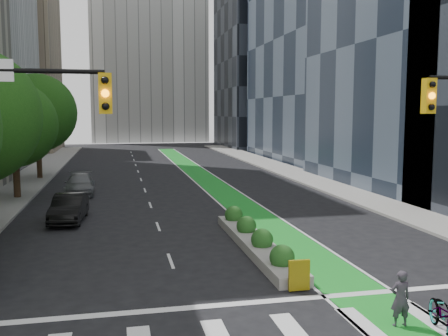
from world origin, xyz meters
name	(u,v)px	position (x,y,z in m)	size (l,w,h in m)	color
ground	(281,317)	(0.00, 0.00, 0.00)	(160.00, 160.00, 0.00)	black
sidewalk_left	(14,191)	(-11.80, 25.00, 0.07)	(3.60, 90.00, 0.15)	gray
sidewalk_right	(320,182)	(11.80, 25.00, 0.07)	(3.60, 90.00, 0.15)	gray
bike_lane_paint	(204,178)	(3.00, 30.00, 0.01)	(2.20, 70.00, 0.01)	#1A9026
building_tan_far	(6,62)	(-20.00, 66.00, 13.00)	(14.00, 16.00, 26.00)	tan
building_dark_end	(265,62)	(20.00, 68.00, 14.00)	(14.00, 18.00, 28.00)	black
tree_midfar	(14,125)	(-11.00, 22.00, 4.95)	(5.60, 5.60, 7.76)	black
tree_far	(37,113)	(-11.00, 32.00, 5.69)	(6.60, 6.60, 9.00)	black
median_planter	(255,240)	(1.20, 7.04, 0.37)	(1.20, 10.26, 1.10)	gray
bicycle	(444,315)	(3.73, -2.00, 0.56)	(0.75, 2.14, 1.12)	gray
cyclist	(400,298)	(2.93, -1.24, 0.78)	(0.57, 0.37, 1.56)	#352F38
parked_car_left_mid	(69,208)	(-7.00, 14.17, 0.72)	(1.53, 4.40, 1.45)	black
parked_car_left_far	(80,184)	(-7.07, 23.15, 0.71)	(1.98, 4.86, 1.41)	#5A5D5F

